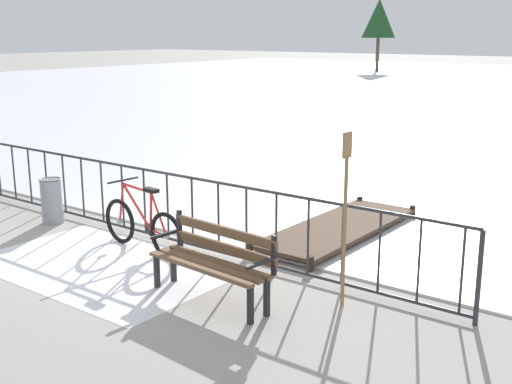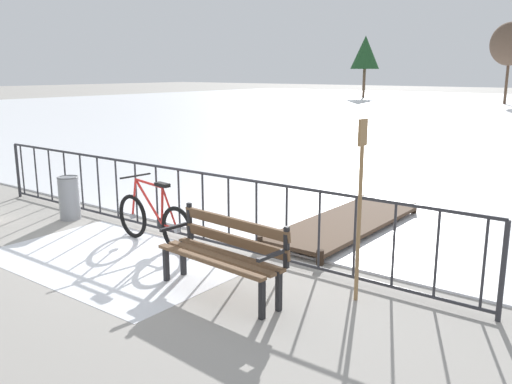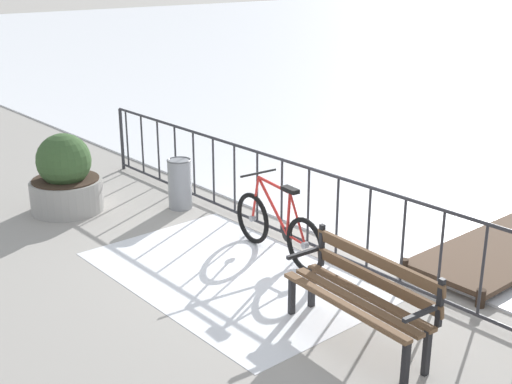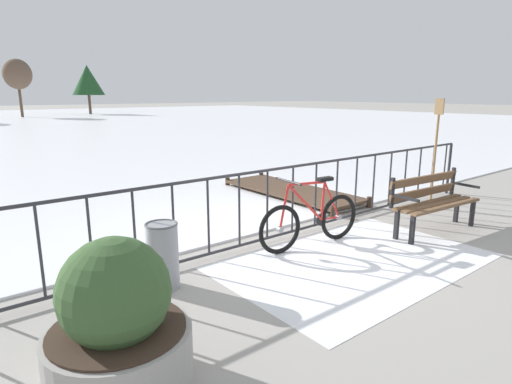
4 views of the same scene
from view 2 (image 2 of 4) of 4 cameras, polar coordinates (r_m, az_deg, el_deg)
ground_plane at (r=8.22m, az=-7.98°, el=-4.85°), size 160.00×160.00×0.00m
snow_patch at (r=7.50m, az=-14.72°, el=-6.86°), size 3.38×2.15×0.01m
railing_fence at (r=8.07m, az=-8.10°, el=-1.06°), size 9.06×0.06×1.07m
bicycle_near_railing at (r=7.88m, az=-10.70°, el=-2.94°), size 1.71×0.52×0.97m
park_bench at (r=6.08m, az=-3.31°, el=-6.03°), size 1.63×0.60×0.89m
trash_bin at (r=9.62m, az=-19.07°, el=-0.56°), size 0.35×0.35×0.73m
oar_upright at (r=5.80m, az=10.89°, el=-0.74°), size 0.04×0.16×1.98m
wooden_dock at (r=8.63m, az=9.35°, el=-3.23°), size 1.10×3.26×0.20m
tree_far_west at (r=51.10m, az=11.43°, el=14.19°), size 2.58×2.58×5.50m
tree_west_mid at (r=44.41m, az=25.20°, el=13.92°), size 2.80×2.80×5.87m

